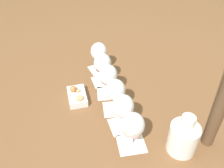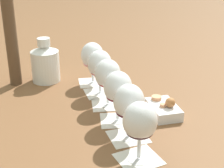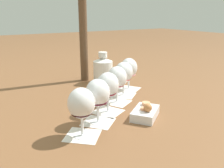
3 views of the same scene
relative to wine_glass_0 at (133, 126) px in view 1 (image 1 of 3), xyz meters
The scene contains 15 objects.
ground_plane 0.29m from the wine_glass_0, 38.41° to the left, with size 8.00×8.00×0.00m, color brown.
tasting_card_0 0.11m from the wine_glass_0, ahead, with size 0.15×0.15×0.00m.
tasting_card_1 0.15m from the wine_glass_0, 40.53° to the left, with size 0.15×0.15×0.00m.
tasting_card_2 0.24m from the wine_glass_0, 39.90° to the left, with size 0.15×0.15×0.00m.
tasting_card_3 0.35m from the wine_glass_0, 39.54° to the left, with size 0.14×0.15×0.00m.
tasting_card_4 0.45m from the wine_glass_0, 39.37° to the left, with size 0.15×0.15×0.00m.
tasting_card_5 0.56m from the wine_glass_0, 38.30° to the left, with size 0.15×0.15×0.00m.
wine_glass_0 is the anchor object (origin of this frame).
wine_glass_1 0.11m from the wine_glass_0, 40.53° to the left, with size 0.09×0.09×0.17m.
wine_glass_2 0.21m from the wine_glass_0, 39.90° to the left, with size 0.09×0.09×0.17m.
wine_glass_3 0.33m from the wine_glass_0, 39.54° to the left, with size 0.09×0.09×0.17m.
wine_glass_4 0.44m from the wine_glass_0, 39.37° to the left, with size 0.09×0.09×0.17m.
wine_glass_5 0.55m from the wine_glass_0, 38.30° to the left, with size 0.09×0.09×0.17m.
ceramic_vase 0.20m from the wine_glass_0, 73.96° to the right, with size 0.11×0.11×0.18m.
snack_dish 0.38m from the wine_glass_0, 65.12° to the left, with size 0.16×0.15×0.07m.
Camera 1 is at (-0.80, -0.32, 0.81)m, focal length 38.00 mm.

